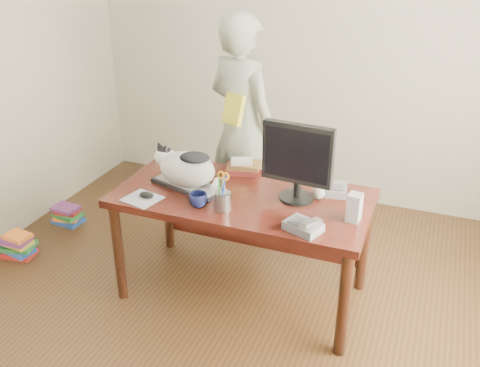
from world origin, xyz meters
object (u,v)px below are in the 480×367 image
object	(u,v)px
cat	(185,167)
book_pile_b	(67,215)
book_stack	(244,167)
person	(242,125)
monitor	(298,159)
book_pile_a	(18,245)
coffee_mug	(198,200)
keyboard	(188,185)
calculator	(336,189)
phone	(304,226)
mouse	(147,195)
speaker	(354,207)
baseball	(319,193)
pen_cup	(223,199)
desk	(247,210)

from	to	relation	value
cat	book_pile_b	distance (m)	1.61
book_stack	person	distance (m)	0.62
monitor	book_pile_a	world-z (taller)	monitor
person	book_pile_a	bearing A→B (deg)	60.24
coffee_mug	cat	bearing A→B (deg)	131.32
keyboard	calculator	size ratio (longest dim) A/B	2.63
keyboard	phone	world-z (taller)	phone
book_stack	calculator	bearing A→B (deg)	-21.52
cat	phone	bearing A→B (deg)	-1.07
cat	person	size ratio (longest dim) A/B	0.28
person	mouse	bearing A→B (deg)	103.04
speaker	baseball	distance (m)	0.31
phone	book_pile_a	world-z (taller)	phone
keyboard	speaker	world-z (taller)	speaker
coffee_mug	book_stack	size ratio (longest dim) A/B	0.41
mouse	keyboard	bearing A→B (deg)	67.86
phone	book_pile_a	size ratio (longest dim) A/B	0.86
mouse	person	xyz separation A→B (m)	(0.19, 1.15, 0.10)
speaker	pen_cup	bearing A→B (deg)	-162.44
speaker	mouse	bearing A→B (deg)	-165.07
keyboard	pen_cup	size ratio (longest dim) A/B	2.09
monitor	mouse	size ratio (longest dim) A/B	4.61
cat	monitor	xyz separation A→B (m)	(0.71, 0.07, 0.14)
baseball	pen_cup	bearing A→B (deg)	-146.04
book_pile_a	monitor	bearing A→B (deg)	6.76
cat	coffee_mug	bearing A→B (deg)	-32.65
desk	speaker	size ratio (longest dim) A/B	9.56
person	pen_cup	bearing A→B (deg)	127.75
calculator	baseball	bearing A→B (deg)	-134.57
cat	speaker	bearing A→B (deg)	13.45
speaker	book_stack	size ratio (longest dim) A/B	0.62
coffee_mug	person	bearing A→B (deg)	97.81
monitor	phone	size ratio (longest dim) A/B	2.12
book_pile_b	mouse	bearing A→B (deg)	-27.43
cat	baseball	size ratio (longest dim) A/B	6.08
coffee_mug	book_pile_a	bearing A→B (deg)	178.47
book_pile_a	book_pile_b	bearing A→B (deg)	86.87
phone	book_pile_b	size ratio (longest dim) A/B	0.90
phone	book_stack	distance (m)	0.85
coffee_mug	baseball	world-z (taller)	coffee_mug
person	book_stack	bearing A→B (deg)	134.56
desk	speaker	distance (m)	0.76
coffee_mug	mouse	bearing A→B (deg)	-176.36
keyboard	coffee_mug	size ratio (longest dim) A/B	4.74
pen_cup	coffee_mug	size ratio (longest dim) A/B	2.26
book_stack	person	bearing A→B (deg)	98.37
speaker	book_pile_b	distance (m)	2.58
coffee_mug	phone	distance (m)	0.67
person	book_pile_b	bearing A→B (deg)	43.86
book_pile_b	person	bearing A→B (deg)	21.52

